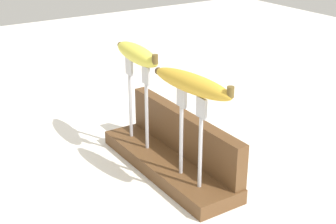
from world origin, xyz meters
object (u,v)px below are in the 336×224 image
object	(u,v)px
fork_stand_left	(138,95)
banana_raised_right	(192,83)
fork_stand_right	(191,129)
banana_raised_left	(137,54)
wire_coil	(174,133)

from	to	relation	value
fork_stand_left	banana_raised_right	size ratio (longest dim) A/B	0.93
fork_stand_right	banana_raised_left	distance (m)	0.21
banana_raised_left	wire_coil	distance (m)	0.26
banana_raised_left	wire_coil	xyz separation A→B (m)	(-0.04, 0.12, -0.22)
fork_stand_left	banana_raised_left	world-z (taller)	banana_raised_left
fork_stand_right	banana_raised_left	xyz separation A→B (m)	(-0.19, 0.00, 0.09)
fork_stand_left	banana_raised_right	world-z (taller)	banana_raised_right
banana_raised_left	banana_raised_right	world-z (taller)	banana_raised_left
banana_raised_right	wire_coil	world-z (taller)	banana_raised_right
fork_stand_right	wire_coil	size ratio (longest dim) A/B	2.28
fork_stand_right	wire_coil	bearing A→B (deg)	152.73
fork_stand_right	banana_raised_right	xyz separation A→B (m)	(-0.00, -0.00, 0.09)
banana_raised_left	banana_raised_right	xyz separation A→B (m)	(0.19, -0.00, -0.01)
fork_stand_left	fork_stand_right	distance (m)	0.19
fork_stand_left	wire_coil	distance (m)	0.18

